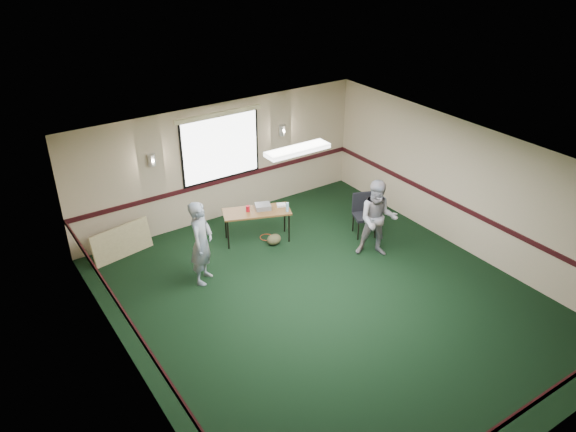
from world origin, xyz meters
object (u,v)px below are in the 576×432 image
folding_table (257,213)px  projector (263,207)px  conference_chair (364,211)px  person_left (201,243)px  person_right (378,219)px

folding_table → projector: 0.19m
projector → conference_chair: conference_chair is taller
folding_table → conference_chair: size_ratio=1.64×
conference_chair → folding_table: bearing=176.5°
person_left → folding_table: bearing=-19.2°
conference_chair → person_right: 0.95m
person_left → person_right: 3.55m
person_left → projector: bearing=-20.8°
folding_table → person_right: person_right is taller
folding_table → person_left: bearing=-134.9°
person_right → folding_table: bearing=171.4°
conference_chair → projector: bearing=174.4°
person_left → person_right: person_left is taller
conference_chair → person_left: person_left is taller
projector → person_right: size_ratio=0.19×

